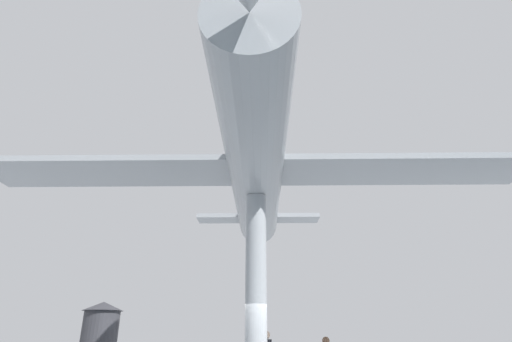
{
  "coord_description": "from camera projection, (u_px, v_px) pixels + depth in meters",
  "views": [
    {
      "loc": [
        2.73,
        10.98,
        1.67
      ],
      "look_at": [
        0.0,
        0.0,
        6.4
      ],
      "focal_mm": 28.0,
      "sensor_mm": 36.0,
      "label": 1
    }
  ],
  "objects": [
    {
      "name": "suspended_airplane",
      "position": [
        256.0,
        167.0,
        12.03
      ],
      "size": [
        16.57,
        14.63,
        2.99
      ],
      "rotation": [
        0.0,
        0.0,
        -0.26
      ],
      "color": "#93999E",
      "rests_on": "support_pylon_central"
    },
    {
      "name": "support_pylon_central",
      "position": [
        256.0,
        293.0,
        10.87
      ],
      "size": [
        0.59,
        0.59,
        5.58
      ],
      "color": "#999EA3",
      "rests_on": "ground_plane"
    }
  ]
}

